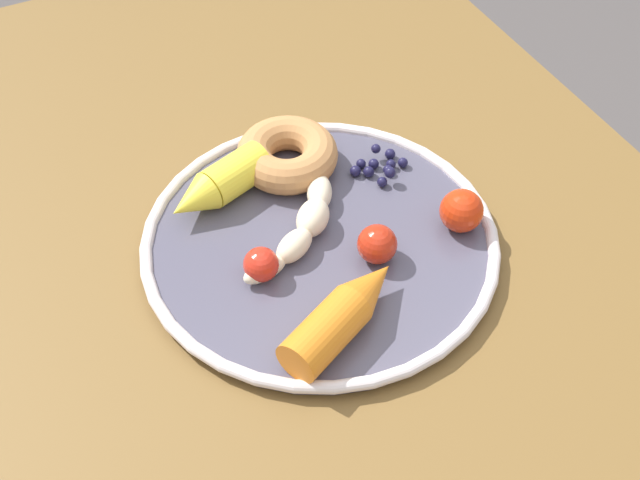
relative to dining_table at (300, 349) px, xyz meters
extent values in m
cube|color=brown|center=(0.00, 0.00, 0.07)|extent=(1.20, 0.82, 0.03)
cube|color=brown|center=(-0.54, 0.35, -0.30)|extent=(0.05, 0.05, 0.70)
cylinder|color=#4D4A5B|center=(-0.04, 0.04, 0.09)|extent=(0.33, 0.33, 0.01)
torus|color=silver|center=(-0.04, 0.04, 0.10)|extent=(0.34, 0.34, 0.01)
ellipsoid|color=beige|center=(-0.03, -0.02, 0.11)|extent=(0.03, 0.05, 0.02)
ellipsoid|color=beige|center=(-0.04, 0.01, 0.11)|extent=(0.04, 0.05, 0.02)
ellipsoid|color=beige|center=(-0.06, 0.04, 0.11)|extent=(0.05, 0.05, 0.03)
ellipsoid|color=beige|center=(-0.09, 0.07, 0.11)|extent=(0.05, 0.04, 0.02)
ellipsoid|color=beige|center=(-0.13, 0.08, 0.11)|extent=(0.05, 0.03, 0.02)
cylinder|color=orange|center=(0.07, -0.01, 0.12)|extent=(0.07, 0.09, 0.04)
cone|color=orange|center=(0.04, 0.05, 0.12)|extent=(0.06, 0.07, 0.04)
cylinder|color=yellow|center=(-0.14, 0.00, 0.12)|extent=(0.06, 0.07, 0.04)
cone|color=yellow|center=(-0.13, -0.05, 0.12)|extent=(0.05, 0.05, 0.04)
torus|color=#BA7E47|center=(-0.15, 0.06, 0.11)|extent=(0.11, 0.11, 0.04)
sphere|color=#191638|center=(-0.10, 0.17, 0.10)|extent=(0.01, 0.01, 0.01)
sphere|color=#191638|center=(-0.11, 0.16, 0.10)|extent=(0.01, 0.01, 0.01)
sphere|color=#191638|center=(-0.09, 0.15, 0.10)|extent=(0.01, 0.01, 0.01)
sphere|color=#191638|center=(-0.10, 0.13, 0.10)|extent=(0.01, 0.01, 0.01)
sphere|color=#191638|center=(-0.10, 0.15, 0.10)|extent=(0.01, 0.01, 0.01)
sphere|color=#191638|center=(-0.11, 0.12, 0.10)|extent=(0.01, 0.01, 0.01)
sphere|color=#191638|center=(-0.11, 0.14, 0.10)|extent=(0.01, 0.01, 0.01)
sphere|color=#191638|center=(-0.12, 0.13, 0.10)|extent=(0.01, 0.01, 0.01)
sphere|color=#191638|center=(-0.08, 0.13, 0.10)|extent=(0.01, 0.01, 0.01)
sphere|color=#191638|center=(-0.12, 0.15, 0.11)|extent=(0.01, 0.01, 0.01)
sphere|color=#191638|center=(-0.08, 0.14, 0.11)|extent=(0.01, 0.01, 0.01)
sphere|color=red|center=(-0.03, -0.02, 0.11)|extent=(0.03, 0.03, 0.03)
sphere|color=red|center=(0.00, 0.08, 0.12)|extent=(0.04, 0.04, 0.04)
sphere|color=red|center=(0.00, 0.17, 0.12)|extent=(0.04, 0.04, 0.04)
camera|label=1|loc=(0.45, -0.20, 0.70)|focal=48.14mm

